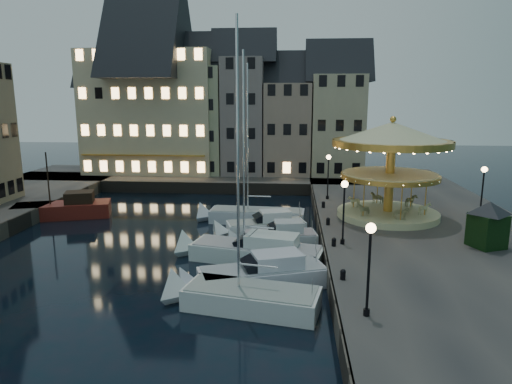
# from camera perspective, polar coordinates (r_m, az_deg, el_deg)

# --- Properties ---
(ground) EXTENTS (160.00, 160.00, 0.00)m
(ground) POSITION_cam_1_polar(r_m,az_deg,el_deg) (29.88, -3.19, -9.10)
(ground) COLOR black
(ground) RESTS_ON ground
(quay_east) EXTENTS (16.00, 56.00, 1.30)m
(quay_east) POSITION_cam_1_polar(r_m,az_deg,el_deg) (36.53, 20.58, -4.89)
(quay_east) COLOR #474442
(quay_east) RESTS_ON ground
(quay_north) EXTENTS (44.00, 12.00, 1.30)m
(quay_north) POSITION_cam_1_polar(r_m,az_deg,el_deg) (57.79, -7.32, 1.66)
(quay_north) COLOR #474442
(quay_north) RESTS_ON ground
(quaywall_e) EXTENTS (0.15, 44.00, 1.30)m
(quaywall_e) POSITION_cam_1_polar(r_m,az_deg,el_deg) (35.17, 7.91, -4.86)
(quaywall_e) COLOR #47423A
(quaywall_e) RESTS_ON ground
(quaywall_n) EXTENTS (48.00, 0.15, 1.30)m
(quaywall_n) POSITION_cam_1_polar(r_m,az_deg,el_deg) (51.61, -6.51, 0.48)
(quaywall_n) COLOR #47423A
(quaywall_n) RESTS_ON ground
(streetlamp_a) EXTENTS (0.44, 0.44, 4.17)m
(streetlamp_a) POSITION_cam_1_polar(r_m,az_deg,el_deg) (20.07, 14.00, -7.79)
(streetlamp_a) COLOR black
(streetlamp_a) RESTS_ON quay_east
(streetlamp_b) EXTENTS (0.44, 0.44, 4.17)m
(streetlamp_b) POSITION_cam_1_polar(r_m,az_deg,el_deg) (29.60, 10.94, -1.37)
(streetlamp_b) COLOR black
(streetlamp_b) RESTS_ON quay_east
(streetlamp_c) EXTENTS (0.44, 0.44, 4.17)m
(streetlamp_c) POSITION_cam_1_polar(r_m,az_deg,el_deg) (42.81, 9.02, 2.69)
(streetlamp_c) COLOR black
(streetlamp_c) RESTS_ON quay_east
(streetlamp_d) EXTENTS (0.44, 0.44, 4.17)m
(streetlamp_d) POSITION_cam_1_polar(r_m,az_deg,el_deg) (39.11, 26.49, 0.76)
(streetlamp_d) COLOR black
(streetlamp_d) RESTS_ON quay_east
(bollard_a) EXTENTS (0.30, 0.30, 0.57)m
(bollard_a) POSITION_cam_1_polar(r_m,az_deg,el_deg) (24.53, 10.82, -10.02)
(bollard_a) COLOR black
(bollard_a) RESTS_ON quay_east
(bollard_b) EXTENTS (0.30, 0.30, 0.57)m
(bollard_b) POSITION_cam_1_polar(r_m,az_deg,el_deg) (29.69, 9.71, -6.12)
(bollard_b) COLOR black
(bollard_b) RESTS_ON quay_east
(bollard_c) EXTENTS (0.30, 0.30, 0.57)m
(bollard_c) POSITION_cam_1_polar(r_m,az_deg,el_deg) (34.47, 9.00, -3.59)
(bollard_c) COLOR black
(bollard_c) RESTS_ON quay_east
(bollard_d) EXTENTS (0.30, 0.30, 0.57)m
(bollard_d) POSITION_cam_1_polar(r_m,az_deg,el_deg) (39.79, 8.42, -1.52)
(bollard_d) COLOR black
(bollard_d) RESTS_ON quay_east
(townhouse_na) EXTENTS (5.50, 8.00, 12.80)m
(townhouse_na) POSITION_cam_1_polar(r_m,az_deg,el_deg) (62.30, -17.63, 8.53)
(townhouse_na) COLOR gray
(townhouse_na) RESTS_ON quay_north
(townhouse_nb) EXTENTS (6.16, 8.00, 13.80)m
(townhouse_nb) POSITION_cam_1_polar(r_m,az_deg,el_deg) (60.44, -12.81, 9.18)
(townhouse_nb) COLOR slate
(townhouse_nb) RESTS_ON quay_north
(townhouse_nc) EXTENTS (6.82, 8.00, 14.80)m
(townhouse_nc) POSITION_cam_1_polar(r_m,az_deg,el_deg) (58.91, -7.12, 9.80)
(townhouse_nc) COLOR #A8AA84
(townhouse_nc) RESTS_ON quay_north
(townhouse_nd) EXTENTS (5.50, 8.00, 15.80)m
(townhouse_nd) POSITION_cam_1_polar(r_m,az_deg,el_deg) (58.01, -1.47, 10.36)
(townhouse_nd) COLOR gray
(townhouse_nd) RESTS_ON quay_north
(townhouse_ne) EXTENTS (6.16, 8.00, 12.80)m
(townhouse_ne) POSITION_cam_1_polar(r_m,az_deg,el_deg) (57.75, 3.99, 8.84)
(townhouse_ne) COLOR gray
(townhouse_ne) RESTS_ON quay_north
(townhouse_nf) EXTENTS (6.82, 8.00, 13.80)m
(townhouse_nf) POSITION_cam_1_polar(r_m,az_deg,el_deg) (57.97, 10.06, 9.19)
(townhouse_nf) COLOR tan
(townhouse_nf) RESTS_ON quay_north
(hotel_corner) EXTENTS (17.60, 9.00, 16.80)m
(hotel_corner) POSITION_cam_1_polar(r_m,az_deg,el_deg) (60.39, -12.83, 10.60)
(hotel_corner) COLOR beige
(hotel_corner) RESTS_ON quay_north
(motorboat_a) EXTENTS (8.00, 4.03, 13.26)m
(motorboat_a) POSITION_cam_1_polar(r_m,az_deg,el_deg) (24.00, -1.91, -13.08)
(motorboat_a) COLOR silver
(motorboat_a) RESTS_ON ground
(motorboat_b) EXTENTS (8.24, 4.86, 2.15)m
(motorboat_b) POSITION_cam_1_polar(r_m,az_deg,el_deg) (26.30, -0.05, -10.54)
(motorboat_b) COLOR silver
(motorboat_b) RESTS_ON ground
(motorboat_c) EXTENTS (9.77, 4.50, 12.95)m
(motorboat_c) POSITION_cam_1_polar(r_m,az_deg,el_deg) (30.34, -0.63, -7.39)
(motorboat_c) COLOR silver
(motorboat_c) RESTS_ON ground
(motorboat_d) EXTENTS (6.38, 2.89, 2.15)m
(motorboat_d) POSITION_cam_1_polar(r_m,az_deg,el_deg) (33.00, 2.23, -5.89)
(motorboat_d) COLOR silver
(motorboat_d) RESTS_ON ground
(motorboat_e) EXTENTS (7.13, 3.80, 2.15)m
(motorboat_e) POSITION_cam_1_polar(r_m,az_deg,el_deg) (35.80, 0.61, -4.47)
(motorboat_e) COLOR white
(motorboat_e) RESTS_ON ground
(motorboat_f) EXTENTS (9.20, 2.90, 12.19)m
(motorboat_f) POSITION_cam_1_polar(r_m,az_deg,el_deg) (39.68, -0.70, -3.02)
(motorboat_f) COLOR silver
(motorboat_f) RESTS_ON ground
(red_fishing_boat) EXTENTS (8.65, 5.20, 6.15)m
(red_fishing_boat) POSITION_cam_1_polar(r_m,az_deg,el_deg) (44.70, -22.77, -2.03)
(red_fishing_boat) COLOR maroon
(red_fishing_boat) RESTS_ON ground
(carousel) EXTENTS (9.09, 9.09, 7.95)m
(carousel) POSITION_cam_1_polar(r_m,az_deg,el_deg) (36.92, 16.56, 4.88)
(carousel) COLOR #C5C391
(carousel) RESTS_ON quay_east
(ticket_kiosk) EXTENTS (2.86, 2.86, 3.35)m
(ticket_kiosk) POSITION_cam_1_polar(r_m,az_deg,el_deg) (32.16, 27.07, -2.74)
(ticket_kiosk) COLOR black
(ticket_kiosk) RESTS_ON quay_east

